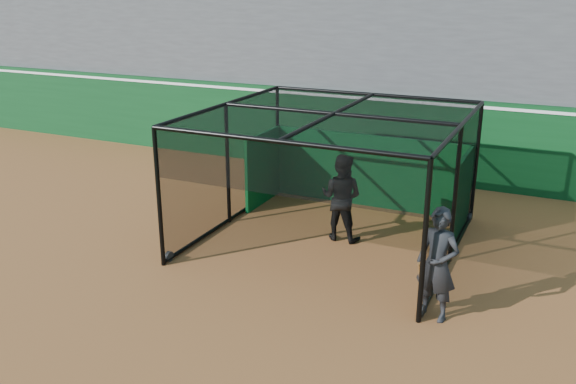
% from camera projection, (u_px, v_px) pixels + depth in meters
% --- Properties ---
extents(ground, '(120.00, 120.00, 0.00)m').
position_uv_depth(ground, '(216.00, 287.00, 11.70)').
color(ground, brown).
rests_on(ground, ground).
extents(outfield_wall, '(50.00, 0.50, 2.50)m').
position_uv_depth(outfield_wall, '(361.00, 131.00, 18.59)').
color(outfield_wall, '#0A3B17').
rests_on(outfield_wall, ground).
extents(grandstand, '(50.00, 7.85, 8.95)m').
position_uv_depth(grandstand, '(400.00, 18.00, 20.81)').
color(grandstand, '#4C4C4F').
rests_on(grandstand, ground).
extents(batting_cage, '(5.42, 5.50, 2.91)m').
position_uv_depth(batting_cage, '(333.00, 179.00, 13.43)').
color(batting_cage, black).
rests_on(batting_cage, ground).
extents(batter, '(0.98, 0.77, 2.00)m').
position_uv_depth(batter, '(341.00, 197.00, 13.65)').
color(batter, black).
rests_on(batter, ground).
extents(on_deck_player, '(0.82, 0.63, 2.02)m').
position_uv_depth(on_deck_player, '(437.00, 265.00, 10.32)').
color(on_deck_player, black).
rests_on(on_deck_player, ground).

